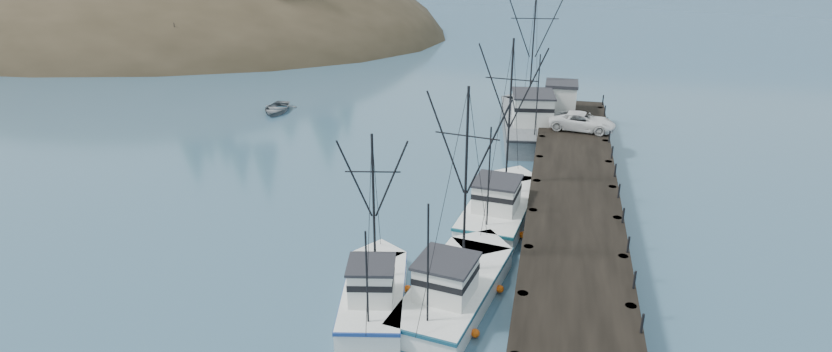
{
  "coord_description": "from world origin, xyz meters",
  "views": [
    {
      "loc": [
        12.14,
        -27.3,
        19.73
      ],
      "look_at": [
        3.11,
        13.76,
        2.5
      ],
      "focal_mm": 28.0,
      "sensor_mm": 36.0,
      "label": 1
    }
  ],
  "objects_px": {
    "trawler_near": "(456,286)",
    "motorboat": "(277,112)",
    "trawler_far": "(501,204)",
    "pier_shed": "(561,96)",
    "pier": "(574,187)",
    "trawler_mid": "(374,291)",
    "pickup_truck": "(582,121)",
    "work_vessel": "(529,121)"
  },
  "relations": [
    {
      "from": "work_vessel",
      "to": "trawler_far",
      "type": "bearing_deg",
      "value": -92.72
    },
    {
      "from": "pier",
      "to": "motorboat",
      "type": "bearing_deg",
      "value": 149.29
    },
    {
      "from": "pier",
      "to": "pier_shed",
      "type": "xyz_separation_m",
      "value": [
        -1.25,
        18.0,
        1.73
      ]
    },
    {
      "from": "trawler_far",
      "to": "pier_shed",
      "type": "relative_size",
      "value": 3.89
    },
    {
      "from": "trawler_mid",
      "to": "pier_shed",
      "type": "relative_size",
      "value": 3.06
    },
    {
      "from": "pier",
      "to": "trawler_mid",
      "type": "height_order",
      "value": "trawler_mid"
    },
    {
      "from": "pier",
      "to": "trawler_mid",
      "type": "relative_size",
      "value": 4.5
    },
    {
      "from": "trawler_near",
      "to": "work_vessel",
      "type": "distance_m",
      "value": 29.75
    },
    {
      "from": "pier",
      "to": "pier_shed",
      "type": "relative_size",
      "value": 13.75
    },
    {
      "from": "trawler_far",
      "to": "trawler_mid",
      "type": "bearing_deg",
      "value": -113.72
    },
    {
      "from": "pier_shed",
      "to": "pickup_truck",
      "type": "height_order",
      "value": "pier_shed"
    },
    {
      "from": "pickup_truck",
      "to": "trawler_mid",
      "type": "bearing_deg",
      "value": 166.57
    },
    {
      "from": "work_vessel",
      "to": "motorboat",
      "type": "height_order",
      "value": "work_vessel"
    },
    {
      "from": "trawler_far",
      "to": "pier_shed",
      "type": "xyz_separation_m",
      "value": [
        3.61,
        19.96,
        2.6
      ]
    },
    {
      "from": "trawler_mid",
      "to": "trawler_far",
      "type": "xyz_separation_m",
      "value": [
        5.58,
        12.7,
        0.0
      ]
    },
    {
      "from": "trawler_near",
      "to": "pickup_truck",
      "type": "xyz_separation_m",
      "value": [
        6.95,
        25.56,
        1.96
      ]
    },
    {
      "from": "trawler_near",
      "to": "pier_shed",
      "type": "bearing_deg",
      "value": 80.88
    },
    {
      "from": "trawler_near",
      "to": "trawler_far",
      "type": "bearing_deg",
      "value": 82.95
    },
    {
      "from": "pier_shed",
      "to": "trawler_near",
      "type": "bearing_deg",
      "value": -99.12
    },
    {
      "from": "trawler_far",
      "to": "motorboat",
      "type": "relative_size",
      "value": 2.48
    },
    {
      "from": "pier_shed",
      "to": "pier",
      "type": "bearing_deg",
      "value": -86.02
    },
    {
      "from": "trawler_near",
      "to": "motorboat",
      "type": "relative_size",
      "value": 2.4
    },
    {
      "from": "trawler_near",
      "to": "pickup_truck",
      "type": "bearing_deg",
      "value": 74.79
    },
    {
      "from": "trawler_mid",
      "to": "pier_shed",
      "type": "bearing_deg",
      "value": 74.27
    },
    {
      "from": "pier_shed",
      "to": "work_vessel",
      "type": "bearing_deg",
      "value": -151.35
    },
    {
      "from": "pickup_truck",
      "to": "motorboat",
      "type": "xyz_separation_m",
      "value": [
        -31.22,
        5.72,
        -2.78
      ]
    },
    {
      "from": "pickup_truck",
      "to": "motorboat",
      "type": "distance_m",
      "value": 31.86
    },
    {
      "from": "trawler_mid",
      "to": "trawler_far",
      "type": "distance_m",
      "value": 13.87
    },
    {
      "from": "trawler_far",
      "to": "pier_shed",
      "type": "height_order",
      "value": "trawler_far"
    },
    {
      "from": "motorboat",
      "to": "pier",
      "type": "bearing_deg",
      "value": -37.24
    },
    {
      "from": "trawler_mid",
      "to": "pier_shed",
      "type": "xyz_separation_m",
      "value": [
        9.19,
        32.66,
        2.6
      ]
    },
    {
      "from": "pier_shed",
      "to": "pickup_truck",
      "type": "xyz_separation_m",
      "value": [
        1.95,
        -5.59,
        -0.63
      ]
    },
    {
      "from": "pier",
      "to": "motorboat",
      "type": "height_order",
      "value": "pier"
    },
    {
      "from": "trawler_near",
      "to": "motorboat",
      "type": "distance_m",
      "value": 39.61
    },
    {
      "from": "pier_shed",
      "to": "pickup_truck",
      "type": "relative_size",
      "value": 0.57
    },
    {
      "from": "work_vessel",
      "to": "pier_shed",
      "type": "bearing_deg",
      "value": 28.65
    },
    {
      "from": "pier",
      "to": "trawler_far",
      "type": "distance_m",
      "value": 5.32
    },
    {
      "from": "pier_shed",
      "to": "pickup_truck",
      "type": "bearing_deg",
      "value": -70.77
    },
    {
      "from": "trawler_near",
      "to": "motorboat",
      "type": "bearing_deg",
      "value": 127.8
    },
    {
      "from": "work_vessel",
      "to": "pickup_truck",
      "type": "relative_size",
      "value": 2.98
    },
    {
      "from": "trawler_mid",
      "to": "trawler_far",
      "type": "bearing_deg",
      "value": 66.28
    },
    {
      "from": "pier",
      "to": "work_vessel",
      "type": "bearing_deg",
      "value": 103.58
    }
  ]
}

